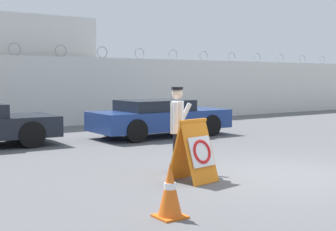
# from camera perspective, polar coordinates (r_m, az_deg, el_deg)

# --- Properties ---
(ground_plane) EXTENTS (90.00, 90.00, 0.00)m
(ground_plane) POSITION_cam_1_polar(r_m,az_deg,el_deg) (9.34, 14.12, -7.08)
(ground_plane) COLOR #5B5B5E
(perimeter_wall) EXTENTS (36.00, 0.30, 3.14)m
(perimeter_wall) POSITION_cam_1_polar(r_m,az_deg,el_deg) (18.49, -12.86, 2.88)
(perimeter_wall) COLOR silver
(perimeter_wall) RESTS_ON ground_plane
(barricade_sign) EXTENTS (0.75, 0.80, 1.13)m
(barricade_sign) POSITION_cam_1_polar(r_m,az_deg,el_deg) (8.45, 3.30, -4.30)
(barricade_sign) COLOR orange
(barricade_sign) RESTS_ON ground_plane
(security_guard) EXTENTS (0.62, 0.50, 1.69)m
(security_guard) POSITION_cam_1_polar(r_m,az_deg,el_deg) (9.14, 1.15, -1.26)
(security_guard) COLOR black
(security_guard) RESTS_ON ground_plane
(traffic_cone_near) EXTENTS (0.38, 0.38, 0.75)m
(traffic_cone_near) POSITION_cam_1_polar(r_m,az_deg,el_deg) (6.32, 0.24, -9.12)
(traffic_cone_near) COLOR orange
(traffic_cone_near) RESTS_ON ground_plane
(parked_car_rear_sedan) EXTENTS (4.49, 1.95, 1.17)m
(parked_car_rear_sedan) POSITION_cam_1_polar(r_m,az_deg,el_deg) (14.90, -1.05, -0.23)
(parked_car_rear_sedan) COLOR black
(parked_car_rear_sedan) RESTS_ON ground_plane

